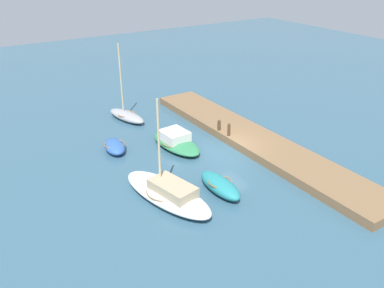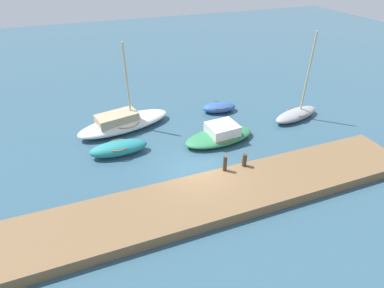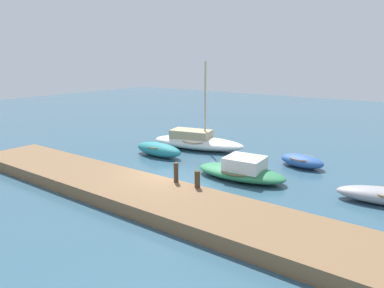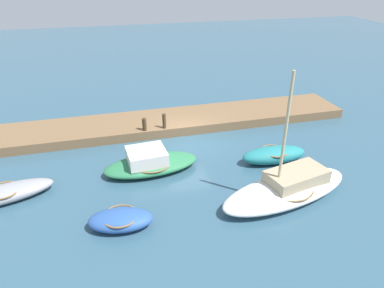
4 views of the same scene
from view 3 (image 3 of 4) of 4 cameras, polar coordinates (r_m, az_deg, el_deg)
name	(u,v)px [view 3 (image 3 of 4)]	position (r m, az deg, el deg)	size (l,w,h in m)	color
ground_plane	(171,183)	(17.10, -3.42, -6.26)	(84.00, 84.00, 0.00)	#33566B
dock_platform	(136,192)	(15.42, -8.90, -7.58)	(21.07, 3.25, 0.54)	brown
sailboat_white	(197,141)	(23.34, 0.76, 0.46)	(6.53, 3.43, 5.62)	white
motorboat_green	(242,170)	(17.67, 7.93, -4.21)	(4.67, 2.32, 1.14)	#2D7A4C
dinghy_blue	(302,161)	(20.34, 17.17, -2.57)	(2.61, 1.67, 0.68)	#2D569E
rowboat_teal	(158,149)	(21.68, -5.38, -0.86)	(3.35, 1.34, 0.81)	teal
mooring_post_west	(176,172)	(15.47, -2.57, -4.57)	(0.20, 0.20, 0.88)	#47331E
mooring_post_mid_west	(197,179)	(14.85, 0.86, -5.66)	(0.23, 0.23, 0.72)	#47331E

